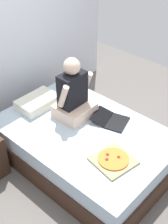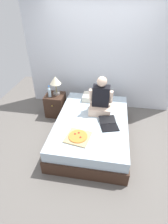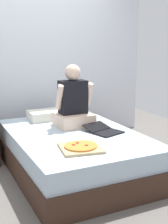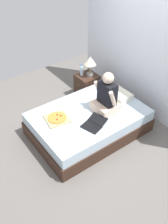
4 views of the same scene
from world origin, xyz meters
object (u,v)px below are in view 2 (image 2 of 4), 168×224
lamp_on_left_nightstand (55,82)px  pizza_box (78,137)px  nightstand_left (56,105)px  laptop (109,125)px  person_seated (101,100)px  water_bottle (49,92)px  bed (92,129)px

lamp_on_left_nightstand → pizza_box: bearing=-59.6°
nightstand_left → lamp_on_left_nightstand: 0.60m
nightstand_left → laptop: bearing=-33.0°
nightstand_left → lamp_on_left_nightstand: (0.04, 0.05, 0.60)m
laptop → person_seated: bearing=114.8°
nightstand_left → lamp_on_left_nightstand: size_ratio=1.21×
nightstand_left → pizza_box: nightstand_left is taller
lamp_on_left_nightstand → laptop: lamp_on_left_nightstand is taller
pizza_box → laptop: bearing=39.3°
lamp_on_left_nightstand → person_seated: (1.09, -0.47, -0.10)m
laptop → pizza_box: (-0.51, -0.42, -0.00)m
water_bottle → pizza_box: bearing=-52.9°
lamp_on_left_nightstand → pizza_box: lamp_on_left_nightstand is taller
laptop → pizza_box: 0.66m
nightstand_left → laptop: 1.61m
lamp_on_left_nightstand → water_bottle: 0.28m
bed → pizza_box: pizza_box is taller
nightstand_left → water_bottle: bearing=-131.7°
pizza_box → nightstand_left: bearing=122.7°
water_bottle → pizza_box: 1.51m
nightstand_left → pizza_box: bearing=-57.3°
laptop → pizza_box: bearing=-140.7°
nightstand_left → person_seated: size_ratio=0.70×
bed → person_seated: bearing=66.4°
bed → lamp_on_left_nightstand: lamp_on_left_nightstand is taller
nightstand_left → laptop: (1.33, -0.87, 0.23)m
person_seated → pizza_box: size_ratio=1.69×
nightstand_left → lamp_on_left_nightstand: bearing=51.4°
laptop → pizza_box: laptop is taller
lamp_on_left_nightstand → pizza_box: (0.78, -1.33, -0.37)m
lamp_on_left_nightstand → nightstand_left: bearing=-128.6°
person_seated → pizza_box: bearing=-109.3°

